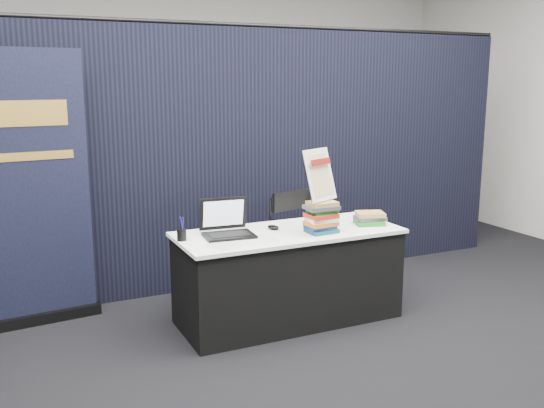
{
  "coord_description": "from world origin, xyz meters",
  "views": [
    {
      "loc": [
        -2.12,
        -3.64,
        1.93
      ],
      "look_at": [
        -0.15,
        0.55,
        0.98
      ],
      "focal_mm": 40.0,
      "sensor_mm": 36.0,
      "label": 1
    }
  ],
  "objects_px": {
    "display_table": "(288,275)",
    "laptop": "(227,227)",
    "pullup_banner": "(34,206)",
    "book_stack_short": "(370,218)",
    "info_sign": "(320,175)",
    "stacking_chair": "(301,243)",
    "book_stack_tall": "(321,217)"
  },
  "relations": [
    {
      "from": "display_table",
      "to": "book_stack_tall",
      "type": "bearing_deg",
      "value": -36.97
    },
    {
      "from": "display_table",
      "to": "laptop",
      "type": "bearing_deg",
      "value": 171.54
    },
    {
      "from": "book_stack_short",
      "to": "book_stack_tall",
      "type": "bearing_deg",
      "value": -172.55
    },
    {
      "from": "info_sign",
      "to": "stacking_chair",
      "type": "distance_m",
      "value": 0.78
    },
    {
      "from": "pullup_banner",
      "to": "display_table",
      "type": "bearing_deg",
      "value": -28.66
    },
    {
      "from": "pullup_banner",
      "to": "book_stack_short",
      "type": "bearing_deg",
      "value": -24.38
    },
    {
      "from": "book_stack_tall",
      "to": "stacking_chair",
      "type": "bearing_deg",
      "value": 82.67
    },
    {
      "from": "book_stack_tall",
      "to": "laptop",
      "type": "bearing_deg",
      "value": 161.91
    },
    {
      "from": "stacking_chair",
      "to": "laptop",
      "type": "bearing_deg",
      "value": -177.76
    },
    {
      "from": "book_stack_tall",
      "to": "pullup_banner",
      "type": "relative_size",
      "value": 0.12
    },
    {
      "from": "book_stack_short",
      "to": "info_sign",
      "type": "height_order",
      "value": "info_sign"
    },
    {
      "from": "laptop",
      "to": "book_stack_tall",
      "type": "xyz_separation_m",
      "value": [
        0.71,
        -0.23,
        0.06
      ]
    },
    {
      "from": "laptop",
      "to": "pullup_banner",
      "type": "bearing_deg",
      "value": 156.85
    },
    {
      "from": "book_stack_tall",
      "to": "book_stack_short",
      "type": "xyz_separation_m",
      "value": [
        0.51,
        0.07,
        -0.07
      ]
    },
    {
      "from": "info_sign",
      "to": "laptop",
      "type": "bearing_deg",
      "value": 139.23
    },
    {
      "from": "display_table",
      "to": "pullup_banner",
      "type": "xyz_separation_m",
      "value": [
        -1.83,
        0.8,
        0.59
      ]
    },
    {
      "from": "laptop",
      "to": "pullup_banner",
      "type": "xyz_separation_m",
      "value": [
        -1.33,
        0.72,
        0.15
      ]
    },
    {
      "from": "display_table",
      "to": "stacking_chair",
      "type": "relative_size",
      "value": 1.84
    },
    {
      "from": "stacking_chair",
      "to": "info_sign",
      "type": "bearing_deg",
      "value": -111.09
    },
    {
      "from": "info_sign",
      "to": "pullup_banner",
      "type": "relative_size",
      "value": 0.19
    },
    {
      "from": "book_stack_short",
      "to": "pullup_banner",
      "type": "relative_size",
      "value": 0.13
    },
    {
      "from": "book_stack_tall",
      "to": "book_stack_short",
      "type": "height_order",
      "value": "book_stack_tall"
    },
    {
      "from": "book_stack_short",
      "to": "info_sign",
      "type": "relative_size",
      "value": 0.65
    },
    {
      "from": "book_stack_tall",
      "to": "pullup_banner",
      "type": "bearing_deg",
      "value": 155.0
    },
    {
      "from": "book_stack_short",
      "to": "stacking_chair",
      "type": "height_order",
      "value": "stacking_chair"
    },
    {
      "from": "book_stack_short",
      "to": "stacking_chair",
      "type": "xyz_separation_m",
      "value": [
        -0.45,
        0.38,
        -0.26
      ]
    },
    {
      "from": "display_table",
      "to": "laptop",
      "type": "relative_size",
      "value": 4.48
    },
    {
      "from": "display_table",
      "to": "info_sign",
      "type": "xyz_separation_m",
      "value": [
        0.21,
        -0.13,
        0.83
      ]
    },
    {
      "from": "book_stack_short",
      "to": "display_table",
      "type": "bearing_deg",
      "value": 172.77
    },
    {
      "from": "display_table",
      "to": "laptop",
      "type": "height_order",
      "value": "laptop"
    },
    {
      "from": "info_sign",
      "to": "stacking_chair",
      "type": "xyz_separation_m",
      "value": [
        0.06,
        0.41,
        -0.66
      ]
    },
    {
      "from": "laptop",
      "to": "book_stack_tall",
      "type": "relative_size",
      "value": 1.6
    }
  ]
}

